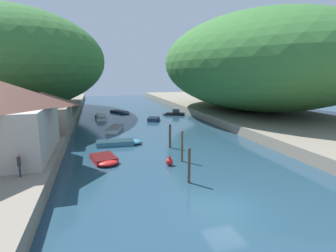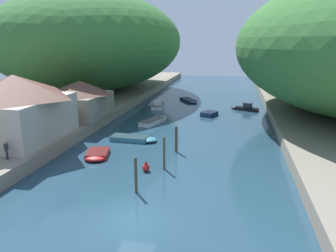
# 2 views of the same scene
# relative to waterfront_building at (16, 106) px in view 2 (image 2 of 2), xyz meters

# --- Properties ---
(water_surface) EXTENTS (130.00, 130.00, 0.00)m
(water_surface) POSITION_rel_waterfront_building_xyz_m (16.65, 18.47, -5.00)
(water_surface) COLOR #234256
(water_surface) RESTS_ON ground
(left_bank) EXTENTS (22.00, 120.00, 1.37)m
(left_bank) POSITION_rel_waterfront_building_xyz_m (-6.08, 18.47, -4.32)
(left_bank) COLOR gray
(left_bank) RESTS_ON ground
(hillside_left) EXTENTS (36.60, 51.25, 20.33)m
(hillside_left) POSITION_rel_waterfront_building_xyz_m (-7.18, 36.89, 6.53)
(hillside_left) COLOR #387033
(hillside_left) RESTS_ON left_bank
(waterfront_building) EXTENTS (9.42, 11.83, 7.01)m
(waterfront_building) POSITION_rel_waterfront_building_xyz_m (0.00, 0.00, 0.00)
(waterfront_building) COLOR #B2A899
(waterfront_building) RESTS_ON left_bank
(boathouse_shed) EXTENTS (7.07, 9.58, 5.11)m
(boathouse_shed) POSITION_rel_waterfront_building_xyz_m (1.84, 11.25, -0.98)
(boathouse_shed) COLOR gray
(boathouse_shed) RESTS_ON left_bank
(boat_red_skiff) EXTENTS (2.20, 5.93, 1.27)m
(boat_red_skiff) POSITION_rel_waterfront_building_xyz_m (9.35, 26.90, -4.61)
(boat_red_skiff) COLOR white
(boat_red_skiff) RESTS_ON water_surface
(boat_far_upstream) EXTENTS (2.95, 4.18, 0.56)m
(boat_far_upstream) POSITION_rel_waterfront_building_xyz_m (9.17, -0.38, -4.73)
(boat_far_upstream) COLOR red
(boat_far_upstream) RESTS_ON water_surface
(boat_white_cruiser) EXTENTS (3.10, 3.84, 0.67)m
(boat_white_cruiser) POSITION_rel_waterfront_building_xyz_m (19.21, 21.93, -4.67)
(boat_white_cruiser) COLOR navy
(boat_white_cruiser) RESTS_ON water_surface
(boat_near_quay) EXTENTS (4.56, 6.11, 0.44)m
(boat_near_quay) POSITION_rel_waterfront_building_xyz_m (14.12, 33.46, -4.79)
(boat_near_quay) COLOR navy
(boat_near_quay) RESTS_ON water_surface
(boat_far_right_bank) EXTENTS (5.75, 2.26, 0.56)m
(boat_far_right_bank) POSITION_rel_waterfront_building_xyz_m (11.37, 6.02, -4.72)
(boat_far_right_bank) COLOR teal
(boat_far_right_bank) RESTS_ON water_surface
(boat_cabin_cruiser) EXTENTS (3.46, 6.51, 0.65)m
(boat_cabin_cruiser) POSITION_rel_waterfront_building_xyz_m (11.53, 15.42, -4.68)
(boat_cabin_cruiser) COLOR white
(boat_cabin_cruiser) RESTS_ON water_surface
(boat_yellow_tender) EXTENTS (5.00, 3.18, 1.37)m
(boat_yellow_tender) POSITION_rel_waterfront_building_xyz_m (24.70, 27.26, -4.60)
(boat_yellow_tender) COLOR black
(boat_yellow_tender) RESTS_ON water_surface
(mooring_post_nearest) EXTENTS (0.24, 0.24, 3.00)m
(mooring_post_nearest) POSITION_rel_waterfront_building_xyz_m (15.57, -7.35, -3.50)
(mooring_post_nearest) COLOR #4C3D2D
(mooring_post_nearest) RESTS_ON water_surface
(mooring_post_second) EXTENTS (0.23, 0.23, 3.22)m
(mooring_post_second) POSITION_rel_waterfront_building_xyz_m (16.74, -2.12, -3.38)
(mooring_post_second) COLOR brown
(mooring_post_second) RESTS_ON water_surface
(mooring_post_middle) EXTENTS (0.29, 0.29, 2.94)m
(mooring_post_middle) POSITION_rel_waterfront_building_xyz_m (16.95, 3.04, -3.53)
(mooring_post_middle) COLOR #4C3D2D
(mooring_post_middle) RESTS_ON water_surface
(channel_buoy_near) EXTENTS (0.71, 0.71, 1.06)m
(channel_buoy_near) POSITION_rel_waterfront_building_xyz_m (15.17, -2.95, -4.59)
(channel_buoy_near) COLOR red
(channel_buoy_near) RESTS_ON water_surface
(person_on_quay) EXTENTS (0.29, 0.41, 1.69)m
(person_on_quay) POSITION_rel_waterfront_building_xyz_m (2.96, -5.94, -2.66)
(person_on_quay) COLOR #282D3D
(person_on_quay) RESTS_ON left_bank
(person_by_boathouse) EXTENTS (0.30, 0.42, 1.69)m
(person_by_boathouse) POSITION_rel_waterfront_building_xyz_m (2.94, 3.98, -2.66)
(person_by_boathouse) COLOR #282D3D
(person_by_boathouse) RESTS_ON left_bank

